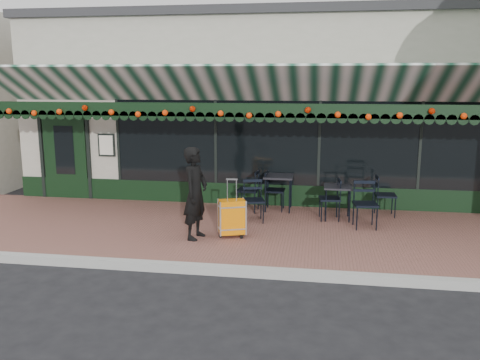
% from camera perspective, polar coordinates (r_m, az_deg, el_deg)
% --- Properties ---
extents(ground, '(80.00, 80.00, 0.00)m').
position_cam_1_polar(ground, '(8.34, -1.41, -10.40)').
color(ground, black).
rests_on(ground, ground).
extents(sidewalk, '(18.00, 4.00, 0.15)m').
position_cam_1_polar(sidewalk, '(10.18, 0.63, -5.88)').
color(sidewalk, brown).
rests_on(sidewalk, ground).
extents(curb, '(18.00, 0.16, 0.15)m').
position_cam_1_polar(curb, '(8.24, -1.51, -10.12)').
color(curb, '#9E9E99').
rests_on(curb, ground).
extents(restaurant_building, '(12.00, 9.60, 4.50)m').
position_cam_1_polar(restaurant_building, '(15.54, 3.81, 8.32)').
color(restaurant_building, '#9D9988').
rests_on(restaurant_building, ground).
extents(woman, '(0.54, 0.70, 1.72)m').
position_cam_1_polar(woman, '(9.39, -5.02, -1.50)').
color(woman, black).
rests_on(woman, sidewalk).
extents(suitcase, '(0.55, 0.42, 1.11)m').
position_cam_1_polar(suitcase, '(9.56, -0.91, -4.24)').
color(suitcase, orange).
rests_on(suitcase, sidewalk).
extents(cafe_table_a, '(0.58, 0.58, 0.72)m').
position_cam_1_polar(cafe_table_a, '(10.88, 10.93, -1.04)').
color(cafe_table_a, black).
rests_on(cafe_table_a, sidewalk).
extents(cafe_table_b, '(0.64, 0.64, 0.79)m').
position_cam_1_polar(cafe_table_b, '(11.45, 4.37, 0.12)').
color(cafe_table_b, black).
rests_on(cafe_table_b, sidewalk).
extents(chair_a_left, '(0.49, 0.49, 0.89)m').
position_cam_1_polar(chair_a_left, '(10.84, 10.02, -2.12)').
color(chair_a_left, black).
rests_on(chair_a_left, sidewalk).
extents(chair_a_right, '(0.47, 0.47, 0.90)m').
position_cam_1_polar(chair_a_right, '(11.41, 16.02, -1.70)').
color(chair_a_right, black).
rests_on(chair_a_right, sidewalk).
extents(chair_a_front, '(0.52, 0.52, 0.94)m').
position_cam_1_polar(chair_a_front, '(10.39, 13.90, -2.72)').
color(chair_a_front, black).
rests_on(chair_a_front, sidewalk).
extents(chair_b_left, '(0.51, 0.51, 0.94)m').
position_cam_1_polar(chair_b_left, '(11.37, 0.91, -1.18)').
color(chair_b_left, black).
rests_on(chair_b_left, sidewalk).
extents(chair_b_right, '(0.46, 0.46, 0.90)m').
position_cam_1_polar(chair_b_right, '(11.47, 3.93, -1.21)').
color(chair_b_right, black).
rests_on(chair_b_right, sidewalk).
extents(chair_b_front, '(0.53, 0.53, 0.88)m').
position_cam_1_polar(chair_b_front, '(10.54, 1.53, -2.36)').
color(chair_b_front, black).
rests_on(chair_b_front, sidewalk).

